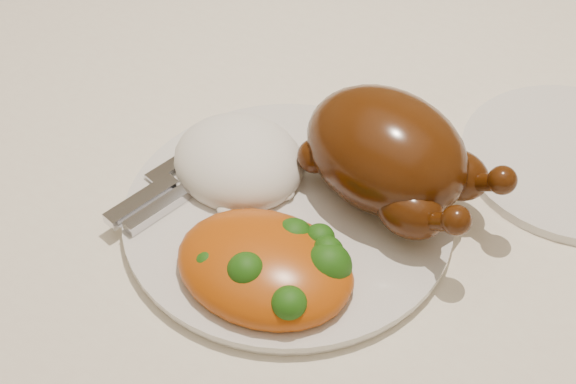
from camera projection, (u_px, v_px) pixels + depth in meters
The scene contains 8 objects.
dining_table at pixel (252, 143), 0.87m from camera, with size 1.60×0.90×0.76m.
tablecloth at pixel (250, 89), 0.82m from camera, with size 1.73×1.03×0.18m.
dinner_plate at pixel (288, 214), 0.65m from camera, with size 0.26×0.26×0.01m, color silver.
side_plate at pixel (575, 159), 0.69m from camera, with size 0.20×0.20×0.01m, color silver.
roast_chicken at pixel (390, 154), 0.63m from camera, with size 0.18×0.13×0.09m.
rice_mound at pixel (239, 162), 0.67m from camera, with size 0.13×0.12×0.06m.
mac_and_cheese at pixel (274, 267), 0.59m from camera, with size 0.15×0.12×0.05m.
cutlery at pixel (170, 186), 0.65m from camera, with size 0.05×0.16×0.01m.
Camera 1 is at (0.37, -0.53, 1.25)m, focal length 50.00 mm.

